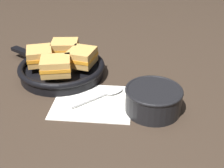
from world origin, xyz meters
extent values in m
plane|color=#382B21|center=(0.00, 0.00, 0.00)|extent=(4.00, 4.00, 0.00)
cube|color=white|center=(-0.05, 0.00, 0.00)|extent=(0.23, 0.21, 0.00)
cylinder|color=black|center=(0.10, -0.05, 0.03)|extent=(0.14, 0.14, 0.06)
cylinder|color=#C14C19|center=(0.10, -0.05, 0.05)|extent=(0.12, 0.12, 0.01)
torus|color=black|center=(0.10, -0.05, 0.06)|extent=(0.14, 0.14, 0.01)
cube|color=silver|center=(-0.06, 0.00, 0.01)|extent=(0.10, 0.06, 0.01)
ellipsoid|color=silver|center=(0.01, 0.04, 0.01)|extent=(0.06, 0.05, 0.01)
cylinder|color=black|center=(-0.14, 0.16, 0.01)|extent=(0.25, 0.25, 0.02)
torus|color=black|center=(-0.14, 0.16, 0.03)|extent=(0.26, 0.26, 0.02)
cube|color=black|center=(-0.27, 0.28, 0.03)|extent=(0.10, 0.09, 0.01)
cube|color=tan|center=(-0.20, 0.17, 0.05)|extent=(0.08, 0.09, 0.02)
cube|color=orange|center=(-0.20, 0.17, 0.07)|extent=(0.09, 0.09, 0.01)
cube|color=tan|center=(-0.20, 0.17, 0.08)|extent=(0.08, 0.09, 0.02)
cube|color=tan|center=(-0.15, 0.09, 0.05)|extent=(0.08, 0.07, 0.02)
cube|color=orange|center=(-0.15, 0.09, 0.07)|extent=(0.09, 0.08, 0.01)
cube|color=tan|center=(-0.15, 0.09, 0.08)|extent=(0.08, 0.07, 0.02)
cube|color=tan|center=(-0.08, 0.15, 0.05)|extent=(0.10, 0.10, 0.02)
cube|color=orange|center=(-0.08, 0.15, 0.07)|extent=(0.10, 0.11, 0.01)
cube|color=tan|center=(-0.08, 0.15, 0.08)|extent=(0.10, 0.10, 0.02)
cube|color=tan|center=(-0.13, 0.22, 0.05)|extent=(0.09, 0.08, 0.02)
cube|color=orange|center=(-0.13, 0.22, 0.07)|extent=(0.09, 0.08, 0.01)
cube|color=tan|center=(-0.13, 0.22, 0.08)|extent=(0.09, 0.08, 0.02)
camera|label=1|loc=(-0.06, -0.62, 0.42)|focal=45.00mm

